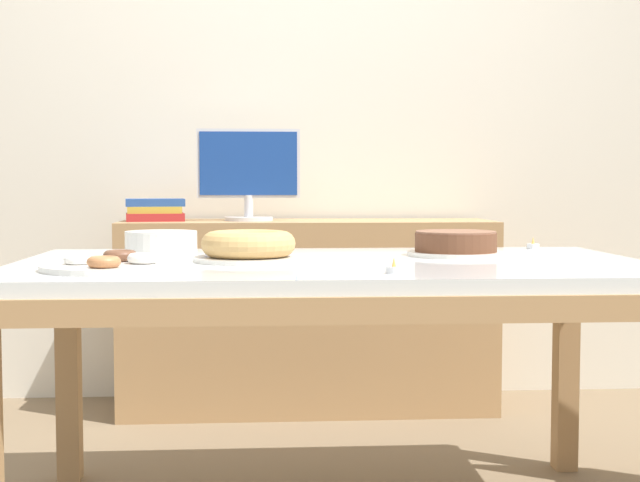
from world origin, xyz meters
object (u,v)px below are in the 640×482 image
cake_golden_bundt (248,247)px  tealight_near_front (394,269)px  cake_chocolate_round (456,244)px  pastry_platter (113,265)px  plate_stack (161,243)px  book_stack (155,210)px  computer_monitor (249,175)px  tealight_right_edge (533,246)px

cake_golden_bundt → tealight_near_front: 0.49m
cake_chocolate_round → pastry_platter: size_ratio=0.81×
cake_golden_bundt → pastry_platter: 0.39m
cake_chocolate_round → cake_golden_bundt: bearing=-166.4°
plate_stack → cake_chocolate_round: bearing=-5.7°
book_stack → plate_stack: 1.07m
computer_monitor → tealight_near_front: (0.36, -1.64, -0.24)m
computer_monitor → pastry_platter: size_ratio=1.22×
tealight_right_edge → tealight_near_front: 0.94m
computer_monitor → tealight_right_edge: 1.30m
computer_monitor → cake_chocolate_round: size_ratio=1.51×
pastry_platter → tealight_near_front: (0.67, -0.14, -0.00)m
cake_chocolate_round → computer_monitor: bearing=118.3°
tealight_near_front → cake_chocolate_round: bearing=62.9°
cake_chocolate_round → pastry_platter: cake_chocolate_round is taller
pastry_platter → cake_golden_bundt: bearing=33.5°
book_stack → tealight_right_edge: (1.31, -0.89, -0.09)m
tealight_right_edge → book_stack: bearing=145.9°
book_stack → cake_chocolate_round: (1.00, -1.14, -0.07)m
computer_monitor → cake_golden_bundt: bearing=-89.3°
computer_monitor → book_stack: computer_monitor is taller
computer_monitor → tealight_right_edge: computer_monitor is taller
cake_golden_bundt → pastry_platter: size_ratio=0.86×
computer_monitor → cake_golden_bundt: computer_monitor is taller
cake_chocolate_round → tealight_near_front: 0.56m
book_stack → cake_chocolate_round: bearing=-48.9°
book_stack → cake_golden_bundt: (0.40, -1.29, -0.06)m
tealight_near_front → cake_golden_bundt: bearing=134.0°
book_stack → tealight_near_front: book_stack is taller
tealight_right_edge → cake_chocolate_round: bearing=-140.2°
tealight_right_edge → plate_stack: bearing=-171.6°
computer_monitor → pastry_platter: computer_monitor is taller
plate_stack → tealight_near_front: 0.84m
book_stack → pastry_platter: size_ratio=0.74×
tealight_right_edge → computer_monitor: bearing=136.2°
computer_monitor → book_stack: 0.41m
cake_chocolate_round → cake_golden_bundt: 0.62m
tealight_right_edge → tealight_near_front: (-0.56, -0.76, 0.00)m
cake_golden_bundt → pastry_platter: cake_golden_bundt is taller
computer_monitor → cake_chocolate_round: 1.31m
computer_monitor → tealight_near_front: bearing=-77.6°
tealight_right_edge → tealight_near_front: size_ratio=1.00×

